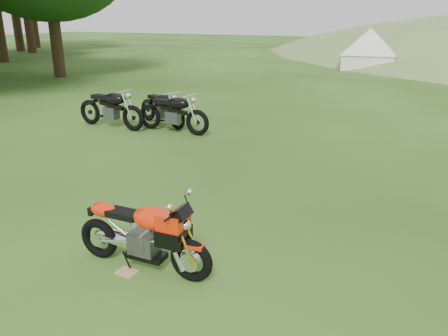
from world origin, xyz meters
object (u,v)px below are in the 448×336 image
at_px(sport_motorcycle, 142,229).
at_px(vintage_moto_b, 173,112).
at_px(vintage_moto_d, 110,107).
at_px(plywood_board, 127,272).
at_px(vintage_moto_c, 162,107).
at_px(tent_left, 369,47).

relative_size(sport_motorcycle, vintage_moto_b, 0.84).
relative_size(sport_motorcycle, vintage_moto_d, 0.81).
height_order(plywood_board, vintage_moto_b, vintage_moto_b).
height_order(plywood_board, vintage_moto_d, vintage_moto_d).
bearing_deg(sport_motorcycle, vintage_moto_c, 119.50).
height_order(vintage_moto_b, vintage_moto_c, vintage_moto_b).
xyz_separation_m(sport_motorcycle, tent_left, (-0.80, 22.94, 0.68)).
bearing_deg(tent_left, plywood_board, -95.11).
bearing_deg(vintage_moto_d, sport_motorcycle, -44.36).
height_order(sport_motorcycle, plywood_board, sport_motorcycle).
bearing_deg(vintage_moto_c, tent_left, 101.84).
relative_size(plywood_board, vintage_moto_d, 0.11).
height_order(plywood_board, vintage_moto_c, vintage_moto_c).
xyz_separation_m(plywood_board, vintage_moto_d, (-4.87, 5.66, 0.56)).
distance_m(vintage_moto_b, vintage_moto_d, 1.83).
relative_size(sport_motorcycle, vintage_moto_c, 0.88).
distance_m(plywood_board, tent_left, 23.16).
bearing_deg(vintage_moto_b, plywood_board, -60.40).
xyz_separation_m(sport_motorcycle, plywood_board, (-0.13, -0.18, -0.52)).
xyz_separation_m(vintage_moto_c, vintage_moto_d, (-1.11, -0.84, 0.05)).
relative_size(vintage_moto_c, tent_left, 0.72).
relative_size(plywood_board, vintage_moto_c, 0.12).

